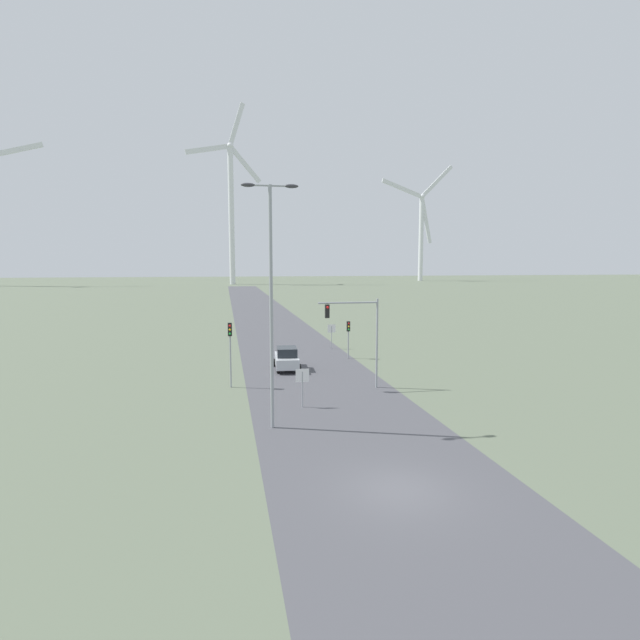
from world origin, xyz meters
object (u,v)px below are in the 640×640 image
(stop_sign_near, at_px, (302,380))
(wind_turbine_center, at_px, (421,227))
(traffic_light_post_near_left, at_px, (230,341))
(traffic_light_post_near_right, at_px, (348,331))
(stop_sign_far, at_px, (332,332))
(wind_turbine_left, at_px, (231,203))
(car_approaching, at_px, (287,358))
(streetlamp, at_px, (271,283))
(traffic_light_mast_overhead, at_px, (357,326))

(stop_sign_near, xyz_separation_m, wind_turbine_center, (88.50, 199.06, 23.82))
(traffic_light_post_near_left, xyz_separation_m, traffic_light_post_near_right, (10.52, 8.69, -0.80))
(stop_sign_far, xyz_separation_m, wind_turbine_left, (-7.08, 155.12, 30.38))
(stop_sign_near, xyz_separation_m, wind_turbine_left, (-1.09, 174.63, 30.47))
(stop_sign_near, bearing_deg, wind_turbine_center, 66.03)
(traffic_light_post_near_left, height_order, car_approaching, traffic_light_post_near_left)
(streetlamp, relative_size, traffic_light_post_near_right, 3.70)
(stop_sign_far, bearing_deg, streetlamp, -109.47)
(stop_sign_far, bearing_deg, car_approaching, -122.35)
(traffic_light_post_near_right, bearing_deg, stop_sign_far, 94.58)
(traffic_light_post_near_right, bearing_deg, wind_turbine_left, 92.68)
(streetlamp, xyz_separation_m, car_approaching, (2.49, 14.05, -6.62))
(stop_sign_near, xyz_separation_m, traffic_light_post_near_left, (-4.12, 5.62, 1.65))
(traffic_light_mast_overhead, height_order, wind_turbine_left, wind_turbine_left)
(traffic_light_post_near_right, relative_size, traffic_light_mast_overhead, 0.55)
(streetlamp, height_order, traffic_light_post_near_left, streetlamp)
(streetlamp, distance_m, traffic_light_post_near_right, 20.28)
(wind_turbine_left, bearing_deg, traffic_light_mast_overhead, -88.18)
(stop_sign_far, height_order, traffic_light_post_near_left, traffic_light_post_near_left)
(traffic_light_post_near_left, xyz_separation_m, traffic_light_mast_overhead, (8.46, -1.91, 1.07))
(stop_sign_far, xyz_separation_m, car_approaching, (-5.60, -8.85, -0.80))
(traffic_light_post_near_right, bearing_deg, traffic_light_post_near_left, -140.44)
(wind_turbine_left, bearing_deg, car_approaching, -89.48)
(streetlamp, relative_size, wind_turbine_left, 0.18)
(traffic_light_post_near_left, relative_size, car_approaching, 1.06)
(streetlamp, bearing_deg, stop_sign_far, 70.53)
(wind_turbine_left, bearing_deg, stop_sign_near, -89.64)
(streetlamp, relative_size, wind_turbine_center, 0.22)
(stop_sign_far, height_order, wind_turbine_left, wind_turbine_left)
(stop_sign_near, xyz_separation_m, traffic_light_post_near_right, (6.40, 14.31, 0.85))
(stop_sign_far, distance_m, wind_turbine_center, 199.02)
(traffic_light_mast_overhead, height_order, car_approaching, traffic_light_mast_overhead)
(stop_sign_near, distance_m, stop_sign_far, 20.41)
(wind_turbine_left, bearing_deg, traffic_light_post_near_left, -91.03)
(traffic_light_mast_overhead, bearing_deg, traffic_light_post_near_right, 79.01)
(stop_sign_near, bearing_deg, traffic_light_post_near_right, 65.91)
(car_approaching, bearing_deg, streetlamp, -100.06)
(streetlamp, distance_m, wind_turbine_center, 222.52)
(traffic_light_post_near_left, bearing_deg, stop_sign_far, 53.96)
(car_approaching, bearing_deg, traffic_light_post_near_left, -131.77)
(traffic_light_post_near_right, distance_m, wind_turbine_left, 163.21)
(car_approaching, bearing_deg, traffic_light_post_near_right, 31.23)
(traffic_light_mast_overhead, xyz_separation_m, wind_turbine_left, (-5.44, 170.93, 27.75))
(stop_sign_near, height_order, traffic_light_post_near_left, traffic_light_post_near_left)
(streetlamp, height_order, wind_turbine_left, wind_turbine_left)
(wind_turbine_left, bearing_deg, wind_turbine_center, 15.25)
(traffic_light_mast_overhead, bearing_deg, stop_sign_far, 84.07)
(wind_turbine_center, bearing_deg, wind_turbine_left, -164.75)
(stop_sign_far, height_order, traffic_light_post_near_right, traffic_light_post_near_right)
(wind_turbine_left, distance_m, wind_turbine_center, 93.10)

